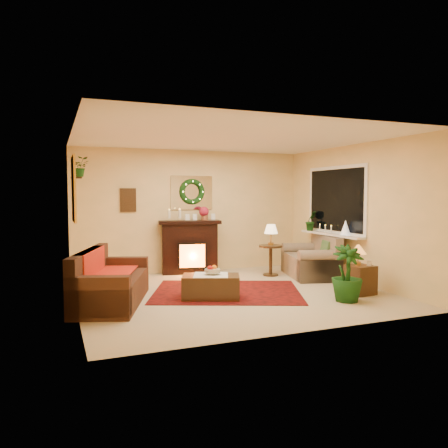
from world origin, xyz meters
name	(u,v)px	position (x,y,z in m)	size (l,w,h in m)	color
floor	(232,293)	(0.00, 0.00, 0.00)	(5.00, 5.00, 0.00)	beige
ceiling	(232,138)	(0.00, 0.00, 2.60)	(5.00, 5.00, 0.00)	white
wall_back	(192,211)	(0.00, 2.25, 1.30)	(5.00, 5.00, 0.00)	#EFD88C
wall_front	(304,226)	(0.00, -2.25, 1.30)	(5.00, 5.00, 0.00)	#EFD88C
wall_left	(74,220)	(-2.50, 0.00, 1.30)	(4.50, 4.50, 0.00)	#EFD88C
wall_right	(354,214)	(2.50, 0.00, 1.30)	(4.50, 4.50, 0.00)	#EFD88C
area_rug	(227,292)	(-0.04, 0.11, 0.01)	(2.46, 1.85, 0.01)	#4B0C11
sofa	(112,276)	(-1.97, 0.01, 0.43)	(0.85, 1.92, 0.83)	#452813
red_throw	(108,272)	(-2.00, 0.20, 0.46)	(0.74, 1.21, 0.02)	red
fireplace	(190,247)	(-0.11, 2.04, 0.55)	(1.15, 0.36, 1.05)	#342019
poinsettia	(204,212)	(0.20, 2.02, 1.30)	(0.21, 0.21, 0.21)	#A61B34
mantel_candle_a	(169,214)	(-0.56, 1.99, 1.26)	(0.06, 0.06, 0.17)	white
mantel_candle_b	(180,214)	(-0.33, 2.03, 1.26)	(0.06, 0.06, 0.19)	white
mantel_mirror	(192,193)	(0.00, 2.23, 1.70)	(0.92, 0.02, 0.72)	white
wreath	(192,192)	(0.00, 2.19, 1.72)	(0.55, 0.55, 0.11)	#194719
wall_art	(128,200)	(-1.35, 2.23, 1.55)	(0.32, 0.03, 0.48)	#381E11
gold_mirror	(74,189)	(-2.48, 0.30, 1.75)	(0.03, 0.84, 1.00)	gold
hanging_plant	(80,176)	(-2.34, 1.05, 1.97)	(0.33, 0.28, 0.36)	#194719
loveseat	(310,256)	(2.06, 0.81, 0.42)	(0.84, 1.44, 0.84)	gray
window_frame	(336,200)	(2.48, 0.55, 1.55)	(0.03, 1.86, 1.36)	white
window_glass	(335,200)	(2.47, 0.55, 1.55)	(0.02, 1.70, 1.22)	black
window_sill	(331,234)	(2.38, 0.55, 0.87)	(0.22, 1.86, 0.04)	white
mini_tree	(345,227)	(2.39, 0.11, 1.04)	(0.18, 0.18, 0.27)	white
sill_plant	(311,222)	(2.34, 1.23, 1.08)	(0.30, 0.24, 0.55)	#1A3315
side_table_round	(271,260)	(1.35, 1.17, 0.33)	(0.48, 0.48, 0.63)	#4D2010
lamp_cream	(271,233)	(1.37, 1.20, 0.88)	(0.28, 0.28, 0.43)	beige
end_table_square	(360,278)	(1.98, -0.85, 0.27)	(0.39, 0.39, 0.48)	black
lamp_tiffany	(358,250)	(1.95, -0.83, 0.74)	(0.27, 0.27, 0.39)	#FFA837
coffee_table	(211,286)	(-0.46, -0.24, 0.21)	(0.90, 0.50, 0.38)	#53381F
fruit_bowl	(212,271)	(-0.43, -0.24, 0.45)	(0.26, 0.26, 0.06)	beige
floor_palm	(347,273)	(1.46, -1.18, 0.45)	(1.47, 1.47, 2.63)	black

